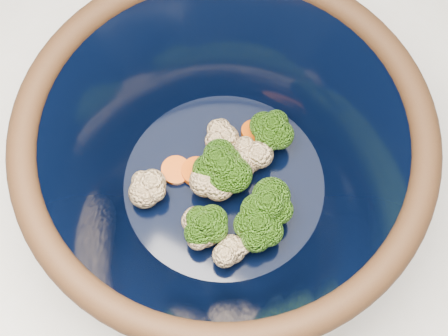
{
  "coord_description": "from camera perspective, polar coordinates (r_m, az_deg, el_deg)",
  "views": [
    {
      "loc": [
        0.11,
        -0.16,
        1.51
      ],
      "look_at": [
        -0.01,
        0.04,
        0.97
      ],
      "focal_mm": 50.0,
      "sensor_mm": 36.0,
      "label": 1
    }
  ],
  "objects": [
    {
      "name": "counter",
      "position": [
        1.07,
        -0.81,
        -13.25
      ],
      "size": [
        1.2,
        1.2,
        0.9
      ],
      "primitive_type": "cube",
      "color": "silver",
      "rests_on": "ground"
    },
    {
      "name": "vegetable_pile",
      "position": [
        0.59,
        0.6,
        -1.31
      ],
      "size": [
        0.15,
        0.16,
        0.06
      ],
      "color": "#608442",
      "rests_on": "mixing_bowl"
    },
    {
      "name": "mixing_bowl",
      "position": [
        0.57,
        0.0,
        0.61
      ],
      "size": [
        0.42,
        0.42,
        0.16
      ],
      "rotation": [
        0.0,
        0.0,
        -0.28
      ],
      "color": "black",
      "rests_on": "counter"
    }
  ]
}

